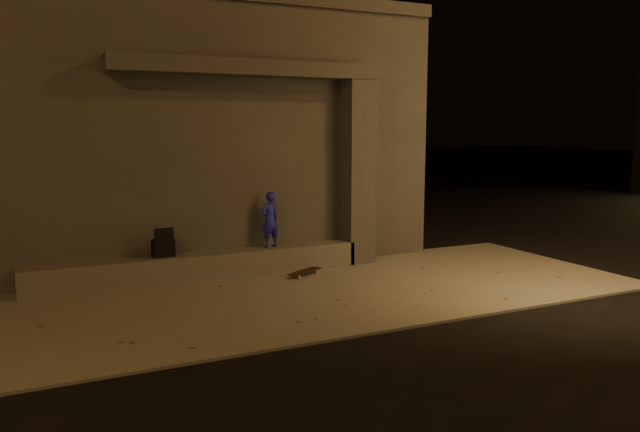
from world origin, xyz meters
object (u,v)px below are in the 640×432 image
skateboarder (270,220)px  skateboard (305,272)px  backpack (163,247)px  column (357,173)px

skateboarder → skateboard: size_ratio=1.34×
backpack → column: bearing=-4.4°
skateboarder → backpack: (-2.00, 0.00, -0.35)m
skateboarder → skateboard: skateboarder is taller
skateboarder → skateboard: bearing=106.7°
skateboarder → skateboard: 1.19m
column → skateboarder: (-1.86, 0.00, -0.82)m
column → skateboarder: bearing=180.0°
column → backpack: 4.03m
column → skateboard: (-1.44, -0.65, -1.73)m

